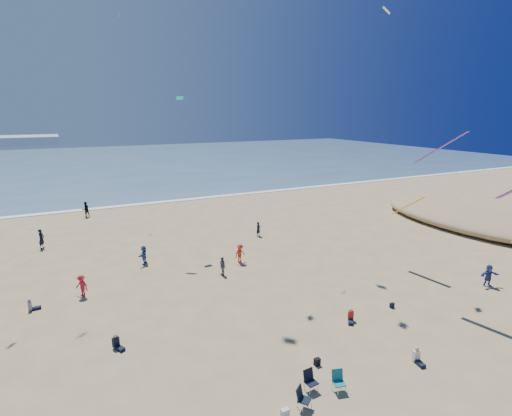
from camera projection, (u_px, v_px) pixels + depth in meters
name	position (u px, v px, depth m)	size (l,w,h in m)	color
ocean	(88.00, 164.00, 97.04)	(220.00, 100.00, 0.06)	#476B84
surf_line	(119.00, 206.00, 53.63)	(220.00, 1.20, 0.08)	white
standing_flyers	(197.00, 287.00, 27.19)	(35.94, 52.41, 1.86)	black
seated_group	(262.00, 349.00, 20.73)	(18.64, 24.00, 0.84)	silver
chair_cluster	(319.00, 387.00, 17.75)	(2.79, 1.54, 1.00)	black
white_tote	(285.00, 413.00, 16.62)	(0.35, 0.20, 0.40)	silver
black_backpack	(317.00, 362.00, 20.06)	(0.30, 0.22, 0.38)	black
navy_bag	(392.00, 305.00, 25.96)	(0.28, 0.18, 0.34)	black
kites_aloft	(326.00, 69.00, 26.39)	(39.35, 44.72, 31.02)	#FE4F1F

